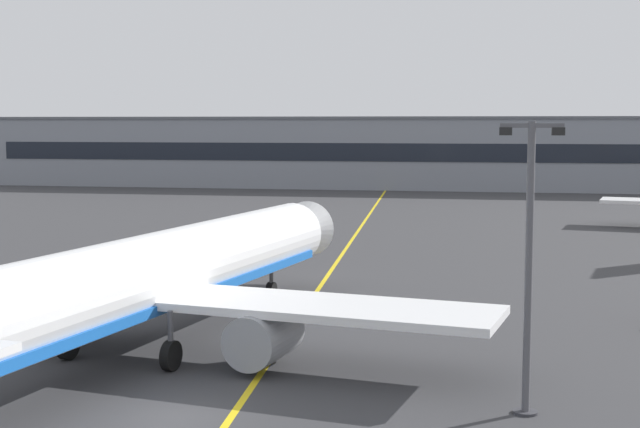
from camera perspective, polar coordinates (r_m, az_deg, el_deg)
ground_plane at (r=33.38m, az=-9.06°, el=-12.57°), size 400.00×400.00×0.00m
taxiway_centreline at (r=61.66m, az=0.40°, el=-4.01°), size 11.86×179.65×0.01m
airliner_foreground at (r=41.59m, az=-11.24°, el=-4.16°), size 32.35×41.34×11.65m
apron_lamp_post at (r=33.07m, az=12.98°, el=-2.94°), size 2.24×0.90×10.50m
terminal_building at (r=146.29m, az=4.71°, el=3.88°), size 134.64×12.40×11.44m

